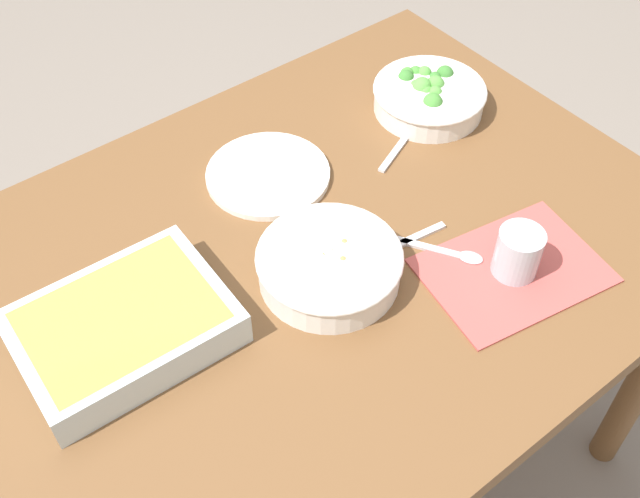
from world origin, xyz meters
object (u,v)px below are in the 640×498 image
(stew_bowl, at_px, (329,265))
(baking_dish, at_px, (123,326))
(side_plate, at_px, (268,175))
(spoon_by_stew, at_px, (387,250))
(broccoli_bowl, at_px, (429,96))
(spoon_by_broccoli, at_px, (408,134))
(drink_cup, at_px, (517,255))
(fork_on_table, at_px, (293,200))
(spoon_spare, at_px, (445,252))

(stew_bowl, height_order, baking_dish, same)
(side_plate, bearing_deg, spoon_by_stew, 100.77)
(broccoli_bowl, height_order, spoon_by_broccoli, broccoli_bowl)
(stew_bowl, relative_size, baking_dish, 0.74)
(stew_bowl, xyz_separation_m, spoon_by_broccoli, (-0.33, -0.18, -0.03))
(drink_cup, bearing_deg, broccoli_bowl, -114.61)
(stew_bowl, distance_m, side_plate, 0.26)
(side_plate, relative_size, fork_on_table, 1.27)
(baking_dish, height_order, drink_cup, drink_cup)
(spoon_by_stew, bearing_deg, stew_bowl, -7.54)
(spoon_by_stew, xyz_separation_m, spoon_spare, (-0.07, 0.06, 0.00))
(fork_on_table, bearing_deg, stew_bowl, 71.60)
(broccoli_bowl, bearing_deg, spoon_spare, 51.14)
(baking_dish, bearing_deg, spoon_spare, 161.31)
(stew_bowl, distance_m, spoon_by_broccoli, 0.38)
(spoon_by_broccoli, bearing_deg, drink_cup, 75.43)
(stew_bowl, height_order, broccoli_bowl, broccoli_bowl)
(fork_on_table, bearing_deg, spoon_by_stew, 105.15)
(broccoli_bowl, bearing_deg, baking_dish, 9.99)
(baking_dish, bearing_deg, drink_cup, 154.68)
(drink_cup, xyz_separation_m, fork_on_table, (0.18, -0.34, -0.04))
(side_plate, bearing_deg, spoon_by_broccoli, 165.64)
(drink_cup, distance_m, side_plate, 0.46)
(baking_dish, bearing_deg, spoon_by_broccoli, -172.04)
(drink_cup, distance_m, spoon_by_stew, 0.20)
(stew_bowl, bearing_deg, spoon_by_broccoli, -151.40)
(drink_cup, height_order, spoon_by_broccoli, drink_cup)
(stew_bowl, bearing_deg, baking_dish, -16.30)
(drink_cup, distance_m, fork_on_table, 0.39)
(drink_cup, xyz_separation_m, spoon_spare, (0.06, -0.09, -0.03))
(broccoli_bowl, height_order, baking_dish, broccoli_bowl)
(broccoli_bowl, distance_m, baking_dish, 0.73)
(baking_dish, relative_size, side_plate, 1.40)
(stew_bowl, distance_m, spoon_by_stew, 0.11)
(drink_cup, height_order, spoon_spare, drink_cup)
(stew_bowl, xyz_separation_m, spoon_by_stew, (-0.11, 0.01, -0.03))
(spoon_spare, bearing_deg, spoon_by_stew, -40.46)
(broccoli_bowl, relative_size, side_plate, 0.99)
(stew_bowl, xyz_separation_m, drink_cup, (-0.24, 0.17, 0.01))
(baking_dish, height_order, side_plate, baking_dish)
(drink_cup, relative_size, spoon_spare, 0.54)
(broccoli_bowl, relative_size, spoon_by_stew, 1.23)
(spoon_by_broccoli, height_order, spoon_spare, same)
(stew_bowl, height_order, fork_on_table, stew_bowl)
(broccoli_bowl, relative_size, drink_cup, 2.55)
(spoon_by_stew, distance_m, spoon_spare, 0.09)
(broccoli_bowl, xyz_separation_m, spoon_spare, (0.24, 0.29, -0.03))
(fork_on_table, bearing_deg, spoon_spare, 116.13)
(side_plate, xyz_separation_m, fork_on_table, (0.00, 0.08, -0.00))
(baking_dish, xyz_separation_m, spoon_spare, (-0.49, 0.17, -0.03))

